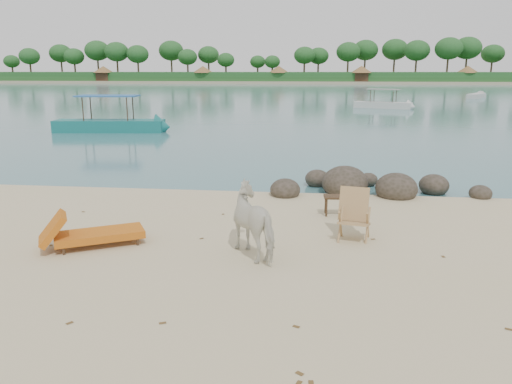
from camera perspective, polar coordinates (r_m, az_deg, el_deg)
water at (r=98.04m, az=5.94°, el=11.61°), size 400.00×400.00×0.00m
far_shore at (r=178.01m, az=6.38°, el=12.50°), size 420.00×90.00×1.40m
far_scenery at (r=144.67m, az=6.30°, el=13.50°), size 420.00×18.00×9.50m
boulders at (r=14.75m, az=12.34°, el=0.64°), size 6.13×2.68×1.00m
cow at (r=9.41m, az=0.18°, el=-3.48°), size 1.54×1.69×1.34m
side_table at (r=12.23m, az=9.12°, el=-1.69°), size 0.61×0.41×0.48m
lounge_chair at (r=10.48m, az=-17.47°, el=-4.30°), size 2.24×1.70×0.64m
deck_chair at (r=10.44m, az=11.19°, el=-2.82°), size 0.81×0.86×1.05m
boat_near at (r=30.59m, az=-16.56°, el=9.89°), size 7.19×2.36×3.43m
boat_mid at (r=49.72m, az=14.37°, el=11.00°), size 6.06×3.63×2.93m
boat_far at (r=72.57m, az=23.88°, el=10.10°), size 4.01×5.73×0.68m
dead_leaves at (r=8.73m, az=-7.61°, el=-9.65°), size 8.74×6.75×0.00m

